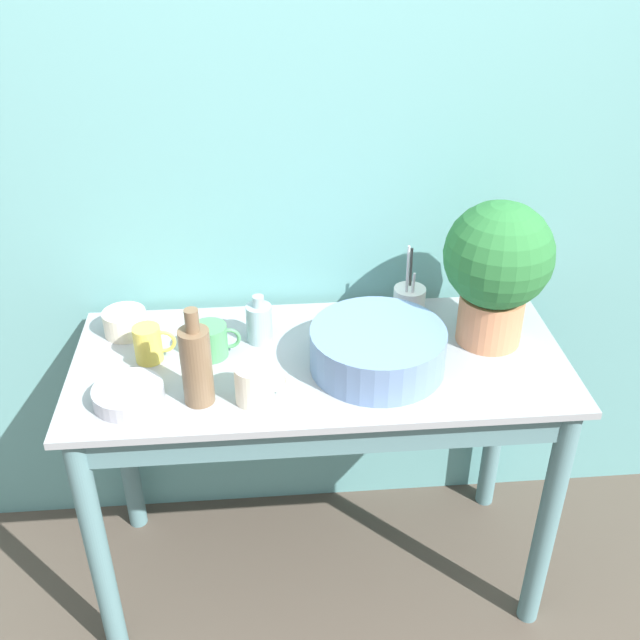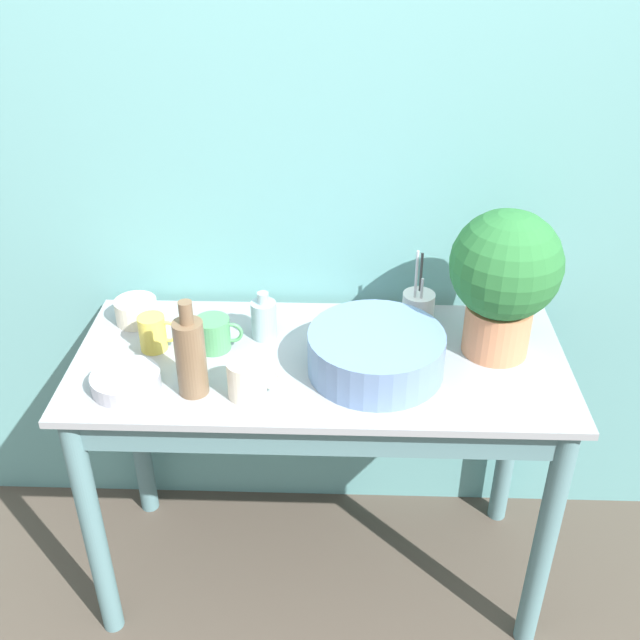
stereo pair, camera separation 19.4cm
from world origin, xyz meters
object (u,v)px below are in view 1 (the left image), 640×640
at_px(mug_cream, 255,383).
at_px(utensil_cup, 409,303).
at_px(mug_yellow, 149,344).
at_px(bottle_tall, 196,364).
at_px(bowl_small_steel, 128,395).
at_px(bowl_wash_large, 378,349).
at_px(bowl_small_cream, 125,322).
at_px(mug_green, 211,341).
at_px(potted_plant, 497,265).
at_px(bottle_short, 259,322).

bearing_deg(mug_cream, utensil_cup, 38.26).
xyz_separation_m(mug_yellow, utensil_cup, (0.72, 0.15, 0.00)).
xyz_separation_m(bottle_tall, bowl_small_steel, (-0.17, 0.01, -0.09)).
relative_size(bowl_wash_large, bowl_small_cream, 2.95).
relative_size(mug_yellow, mug_cream, 0.83).
bearing_deg(mug_green, utensil_cup, 14.43).
bearing_deg(mug_green, mug_cream, -60.72).
bearing_deg(bowl_small_cream, mug_yellow, -59.16).
bearing_deg(bowl_small_cream, bottle_tall, -55.82).
distance_m(potted_plant, mug_green, 0.78).
bearing_deg(mug_yellow, utensil_cup, 11.98).
xyz_separation_m(bottle_tall, bottle_short, (0.15, 0.26, -0.05)).
relative_size(bottle_tall, bowl_small_steel, 1.49).
xyz_separation_m(bottle_short, mug_cream, (-0.01, -0.27, -0.01)).
bearing_deg(bowl_small_steel, utensil_cup, 23.76).
height_order(bottle_short, bowl_small_cream, bottle_short).
xyz_separation_m(potted_plant, bottle_tall, (-0.78, -0.21, -0.12)).
height_order(bottle_tall, bowl_small_cream, bottle_tall).
bearing_deg(mug_green, mug_yellow, -176.88).
bearing_deg(mug_yellow, bowl_wash_large, -7.94).
bearing_deg(potted_plant, bowl_wash_large, -162.15).
bearing_deg(bowl_wash_large, utensil_cup, 61.73).
xyz_separation_m(mug_yellow, mug_green, (0.16, 0.01, -0.00)).
bearing_deg(mug_yellow, mug_green, 3.12).
relative_size(potted_plant, bowl_small_steel, 2.32).
relative_size(mug_yellow, mug_green, 0.86).
xyz_separation_m(potted_plant, mug_yellow, (-0.92, -0.02, -0.18)).
height_order(bottle_tall, bottle_short, bottle_tall).
xyz_separation_m(mug_cream, bowl_small_cream, (-0.36, 0.34, -0.02)).
distance_m(bottle_tall, mug_green, 0.21).
relative_size(bottle_tall, bottle_short, 1.85).
bearing_deg(utensil_cup, bowl_small_steel, -156.24).
distance_m(potted_plant, mug_cream, 0.71).
bearing_deg(bowl_wash_large, mug_green, 168.06).
bearing_deg(bowl_small_steel, mug_yellow, 79.32).
distance_m(bowl_wash_large, mug_green, 0.44).
relative_size(potted_plant, utensil_cup, 1.71).
height_order(bowl_wash_large, bowl_small_cream, bowl_wash_large).
distance_m(bottle_tall, bottle_short, 0.30).
bearing_deg(bottle_short, mug_green, -154.70).
xyz_separation_m(bottle_short, bowl_small_steel, (-0.33, -0.25, -0.04)).
bearing_deg(bottle_tall, mug_green, 83.70).
distance_m(mug_cream, mug_green, 0.24).
height_order(mug_yellow, mug_green, mug_yellow).
bearing_deg(utensil_cup, potted_plant, -33.58).
bearing_deg(mug_yellow, bowl_small_cream, 120.84).
height_order(bowl_wash_large, mug_cream, bowl_wash_large).
distance_m(mug_yellow, bowl_small_steel, 0.19).
xyz_separation_m(bottle_short, bowl_small_cream, (-0.38, 0.07, -0.02)).
bearing_deg(mug_green, bowl_small_steel, -135.94).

